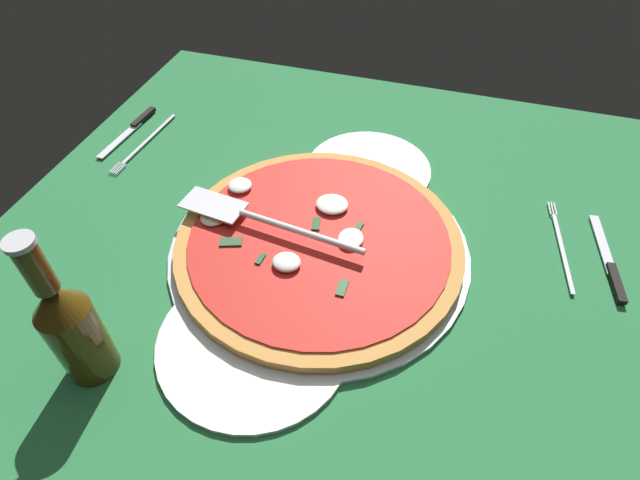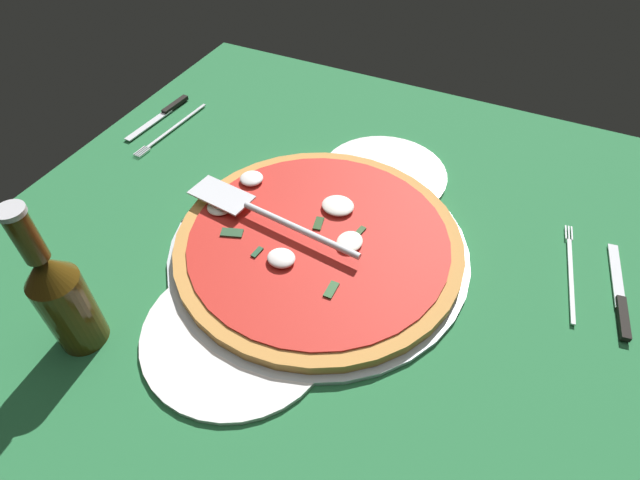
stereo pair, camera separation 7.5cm
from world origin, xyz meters
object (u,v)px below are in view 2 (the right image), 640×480
at_px(place_setting_far, 168,122).
at_px(dinner_plate_left, 238,331).
at_px(dinner_plate_right, 384,174).
at_px(pizza_server, 265,214).
at_px(pizza, 319,240).
at_px(place_setting_near, 595,286).
at_px(beer_bottle, 62,297).

bearing_deg(place_setting_far, dinner_plate_left, 50.81).
height_order(dinner_plate_right, pizza_server, pizza_server).
relative_size(pizza, place_setting_far, 2.08).
bearing_deg(place_setting_near, beer_bottle, 113.80).
bearing_deg(pizza_server, place_setting_far, -22.24).
bearing_deg(beer_bottle, pizza_server, -24.36).
xyz_separation_m(dinner_plate_left, place_setting_far, (0.36, 0.39, -0.00)).
distance_m(pizza, place_setting_near, 0.40).
bearing_deg(dinner_plate_right, pizza_server, 151.91).
xyz_separation_m(dinner_plate_right, place_setting_near, (-0.11, -0.36, -0.00)).
distance_m(dinner_plate_left, beer_bottle, 0.21).
distance_m(dinner_plate_left, pizza, 0.19).
xyz_separation_m(dinner_plate_left, dinner_plate_right, (0.39, -0.06, 0.00)).
bearing_deg(pizza, place_setting_near, -75.62).
bearing_deg(pizza_server, pizza, -166.95).
bearing_deg(dinner_plate_left, beer_bottle, 117.28).
relative_size(dinner_plate_right, place_setting_near, 1.11).
bearing_deg(place_setting_far, place_setting_near, 88.24).
height_order(dinner_plate_left, beer_bottle, beer_bottle).
bearing_deg(place_setting_near, pizza, 95.96).
distance_m(dinner_plate_left, place_setting_near, 0.50).
xyz_separation_m(dinner_plate_left, place_setting_near, (0.28, -0.42, -0.00)).
bearing_deg(dinner_plate_right, dinner_plate_left, 171.47).
distance_m(place_setting_far, beer_bottle, 0.50).
distance_m(dinner_plate_left, place_setting_far, 0.53).
distance_m(pizza_server, place_setting_far, 0.38).
xyz_separation_m(place_setting_far, beer_bottle, (-0.45, -0.21, 0.08)).
distance_m(pizza_server, beer_bottle, 0.29).
xyz_separation_m(dinner_plate_right, place_setting_far, (-0.03, 0.44, -0.00)).
distance_m(place_setting_near, place_setting_far, 0.81).
bearing_deg(place_setting_near, place_setting_far, 76.09).
relative_size(pizza_server, beer_bottle, 1.31).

